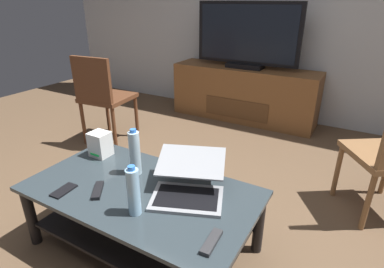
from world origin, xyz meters
TOP-DOWN VIEW (x-y plane):
  - ground_plane at (0.00, 0.00)m, footprint 7.68×7.68m
  - coffee_table at (-0.07, -0.08)m, footprint 1.29×0.70m
  - media_cabinet at (-0.36, 2.25)m, footprint 1.71×0.46m
  - television at (-0.36, 2.23)m, footprint 1.20×0.20m
  - side_chair at (-1.31, 0.89)m, footprint 0.48×0.48m
  - laptop at (0.18, 0.02)m, footprint 0.50×0.52m
  - router_box at (-0.55, 0.10)m, footprint 0.12×0.12m
  - water_bottle_near at (-0.20, 0.04)m, footprint 0.07×0.07m
  - water_bottle_far at (0.04, -0.26)m, footprint 0.06×0.06m
  - cell_phone at (-0.42, -0.31)m, footprint 0.08×0.14m
  - tv_remote at (0.46, -0.26)m, footprint 0.05×0.16m
  - soundbar_remote at (-0.25, -0.22)m, footprint 0.13×0.15m

SIDE VIEW (x-z plane):
  - ground_plane at x=0.00m, z-range 0.00..0.00m
  - coffee_table at x=-0.07m, z-range 0.08..0.49m
  - media_cabinet at x=-0.36m, z-range 0.00..0.63m
  - cell_phone at x=-0.42m, z-range 0.41..0.42m
  - tv_remote at x=0.46m, z-range 0.41..0.43m
  - soundbar_remote at x=-0.25m, z-range 0.41..0.43m
  - laptop at x=0.18m, z-range 0.38..0.56m
  - router_box at x=-0.55m, z-range 0.41..0.57m
  - side_chair at x=-1.31m, z-range 0.07..0.96m
  - water_bottle_far at x=0.04m, z-range 0.40..0.66m
  - water_bottle_near at x=-0.20m, z-range 0.40..0.69m
  - television at x=-0.36m, z-range 0.62..1.34m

